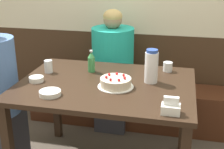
# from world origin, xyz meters

# --- Properties ---
(bench_seat) EXTENTS (1.97, 0.38, 0.42)m
(bench_seat) POSITION_xyz_m (0.00, 0.83, 0.21)
(bench_seat) COLOR #472314
(bench_seat) RESTS_ON ground_plane
(dining_table) EXTENTS (1.27, 0.95, 0.77)m
(dining_table) POSITION_xyz_m (0.00, 0.00, 0.67)
(dining_table) COLOR black
(dining_table) RESTS_ON ground_plane
(birthday_cake) EXTENTS (0.25, 0.25, 0.09)m
(birthday_cake) POSITION_xyz_m (0.09, -0.06, 0.80)
(birthday_cake) COLOR white
(birthday_cake) RESTS_ON dining_table
(water_pitcher) EXTENTS (0.10, 0.10, 0.25)m
(water_pitcher) POSITION_xyz_m (0.32, 0.09, 0.89)
(water_pitcher) COLOR white
(water_pitcher) RESTS_ON dining_table
(soju_bottle) EXTENTS (0.06, 0.06, 0.18)m
(soju_bottle) POSITION_xyz_m (-0.17, 0.21, 0.85)
(soju_bottle) COLOR #388E4C
(soju_bottle) RESTS_ON dining_table
(napkin_holder) EXTENTS (0.11, 0.08, 0.11)m
(napkin_holder) POSITION_xyz_m (0.48, -0.38, 0.80)
(napkin_holder) COLOR white
(napkin_holder) RESTS_ON dining_table
(bowl_soup_white) EXTENTS (0.11, 0.11, 0.04)m
(bowl_soup_white) POSITION_xyz_m (-0.50, -0.08, 0.78)
(bowl_soup_white) COLOR white
(bowl_soup_white) RESTS_ON dining_table
(bowl_rice_small) EXTENTS (0.14, 0.14, 0.03)m
(bowl_rice_small) POSITION_xyz_m (-0.31, -0.29, 0.78)
(bowl_rice_small) COLOR white
(bowl_rice_small) RESTS_ON dining_table
(glass_water_tall) EXTENTS (0.07, 0.07, 0.08)m
(glass_water_tall) POSITION_xyz_m (0.42, 0.36, 0.80)
(glass_water_tall) COLOR silver
(glass_water_tall) RESTS_ON dining_table
(glass_tumbler_short) EXTENTS (0.06, 0.06, 0.10)m
(glass_tumbler_short) POSITION_xyz_m (-0.50, 0.12, 0.82)
(glass_tumbler_short) COLOR silver
(glass_tumbler_short) RESTS_ON dining_table
(person_pale_blue_shirt) EXTENTS (0.40, 0.40, 1.19)m
(person_pale_blue_shirt) POSITION_xyz_m (-0.11, 0.73, 0.60)
(person_pale_blue_shirt) COLOR #33333D
(person_pale_blue_shirt) RESTS_ON ground_plane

